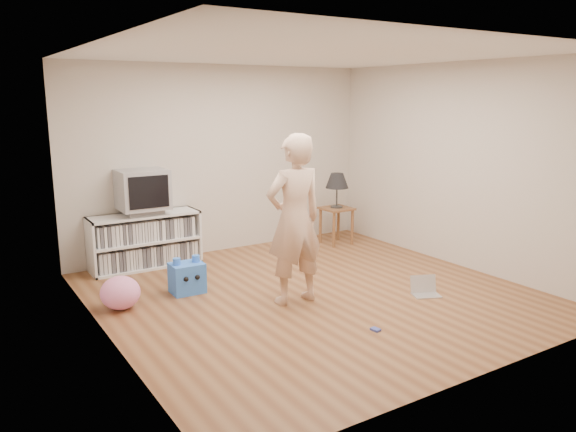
% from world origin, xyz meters
% --- Properties ---
extents(ground, '(4.50, 4.50, 0.00)m').
position_xyz_m(ground, '(0.00, 0.00, 0.00)').
color(ground, brown).
rests_on(ground, ground).
extents(walls, '(4.52, 4.52, 2.60)m').
position_xyz_m(walls, '(0.00, 0.00, 1.30)').
color(walls, beige).
rests_on(walls, ground).
extents(ceiling, '(4.50, 4.50, 0.01)m').
position_xyz_m(ceiling, '(0.00, 0.00, 2.60)').
color(ceiling, white).
rests_on(ceiling, walls).
extents(media_unit, '(1.40, 0.45, 0.70)m').
position_xyz_m(media_unit, '(-1.25, 2.04, 0.35)').
color(media_unit, white).
rests_on(media_unit, ground).
extents(dvd_deck, '(0.45, 0.35, 0.07)m').
position_xyz_m(dvd_deck, '(-1.25, 2.02, 0.73)').
color(dvd_deck, gray).
rests_on(dvd_deck, media_unit).
extents(crt_tv, '(0.60, 0.53, 0.50)m').
position_xyz_m(crt_tv, '(-1.25, 2.02, 1.02)').
color(crt_tv, '#98989C').
rests_on(crt_tv, dvd_deck).
extents(side_table, '(0.42, 0.42, 0.55)m').
position_xyz_m(side_table, '(1.56, 1.65, 0.42)').
color(side_table, brown).
rests_on(side_table, ground).
extents(table_lamp, '(0.34, 0.34, 0.52)m').
position_xyz_m(table_lamp, '(1.56, 1.65, 0.94)').
color(table_lamp, '#333333').
rests_on(table_lamp, side_table).
extents(person, '(0.67, 0.44, 1.81)m').
position_xyz_m(person, '(-0.31, -0.08, 0.90)').
color(person, beige).
rests_on(person, ground).
extents(laptop, '(0.36, 0.33, 0.20)m').
position_xyz_m(laptop, '(1.05, -0.67, 0.06)').
color(laptop, silver).
rests_on(laptop, ground).
extents(playing_cards, '(0.08, 0.10, 0.02)m').
position_xyz_m(playing_cards, '(-0.08, -1.14, 0.01)').
color(playing_cards, '#404CAA').
rests_on(playing_cards, ground).
extents(plush_blue, '(0.37, 0.32, 0.42)m').
position_xyz_m(plush_blue, '(-1.17, 0.81, 0.18)').
color(plush_blue, '#3277FC').
rests_on(plush_blue, ground).
extents(plush_pink, '(0.52, 0.52, 0.35)m').
position_xyz_m(plush_pink, '(-1.95, 0.71, 0.17)').
color(plush_pink, pink).
rests_on(plush_pink, ground).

